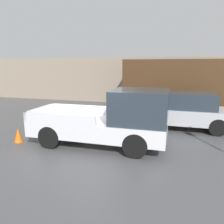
{
  "coord_description": "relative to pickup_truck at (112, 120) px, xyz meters",
  "views": [
    {
      "loc": [
        2.68,
        -7.47,
        3.0
      ],
      "look_at": [
        0.22,
        1.13,
        1.08
      ],
      "focal_mm": 35.0,
      "sensor_mm": 36.0,
      "label": 1
    }
  ],
  "objects": [
    {
      "name": "building_wall",
      "position": [
        -0.52,
        9.5,
        0.8
      ],
      "size": [
        28.0,
        0.15,
        3.6
      ],
      "color": "gray",
      "rests_on": "ground"
    },
    {
      "name": "car",
      "position": [
        2.69,
        3.15,
        -0.13
      ],
      "size": [
        4.56,
        1.82,
        1.73
      ],
      "color": "#B7BABF",
      "rests_on": "ground"
    },
    {
      "name": "traffic_cone",
      "position": [
        -3.7,
        -0.67,
        -0.72
      ],
      "size": [
        0.36,
        0.36,
        0.57
      ],
      "color": "orange",
      "rests_on": "ground"
    },
    {
      "name": "pickup_truck",
      "position": [
        0.0,
        0.0,
        0.0
      ],
      "size": [
        5.11,
        2.03,
        2.15
      ],
      "color": "silver",
      "rests_on": "ground"
    },
    {
      "name": "ground_plane",
      "position": [
        -0.52,
        -0.13,
        -1.0
      ],
      "size": [
        60.0,
        60.0,
        0.0
      ],
      "primitive_type": "plane",
      "color": "#4C4C4F"
    },
    {
      "name": "delivery_truck",
      "position": [
        2.75,
        6.84,
        0.8
      ],
      "size": [
        8.2,
        2.54,
        3.34
      ],
      "color": "#472D19",
      "rests_on": "ground"
    }
  ]
}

